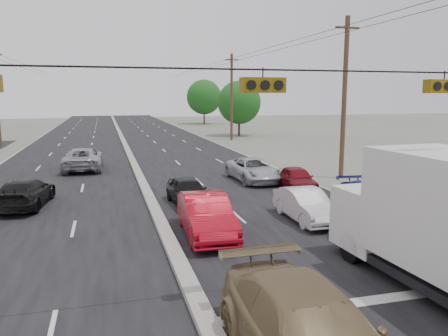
{
  "coord_description": "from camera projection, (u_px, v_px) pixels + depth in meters",
  "views": [
    {
      "loc": [
        -2.06,
        -9.6,
        5.21
      ],
      "look_at": [
        2.74,
        7.88,
        2.2
      ],
      "focal_mm": 35.0,
      "sensor_mm": 36.0,
      "label": 1
    }
  ],
  "objects": [
    {
      "name": "queue_car_c",
      "position": [
        253.0,
        170.0,
        26.83
      ],
      "size": [
        2.49,
        5.09,
        1.39
      ],
      "primitive_type": "imported",
      "rotation": [
        0.0,
        0.0,
        0.04
      ],
      "color": "#B0B3B9",
      "rests_on": "ground"
    },
    {
      "name": "traffic_signals",
      "position": [
        259.0,
        83.0,
        9.99
      ],
      "size": [
        25.0,
        0.3,
        0.54
      ],
      "color": "black",
      "rests_on": "ground"
    },
    {
      "name": "tree_right_mid",
      "position": [
        239.0,
        102.0,
        56.54
      ],
      "size": [
        5.6,
        5.6,
        7.14
      ],
      "color": "#382619",
      "rests_on": "ground"
    },
    {
      "name": "oncoming_far",
      "position": [
        83.0,
        159.0,
        30.92
      ],
      "size": [
        2.71,
        5.7,
        1.57
      ],
      "primitive_type": "imported",
      "rotation": [
        0.0,
        0.0,
        3.12
      ],
      "color": "#97999E",
      "rests_on": "ground"
    },
    {
      "name": "queue_car_a",
      "position": [
        188.0,
        192.0,
        20.95
      ],
      "size": [
        1.85,
        4.0,
        1.33
      ],
      "primitive_type": "imported",
      "rotation": [
        0.0,
        0.0,
        0.07
      ],
      "color": "black",
      "rests_on": "ground"
    },
    {
      "name": "red_sedan",
      "position": [
        206.0,
        216.0,
        16.3
      ],
      "size": [
        1.84,
        4.77,
        1.55
      ],
      "primitive_type": "imported",
      "rotation": [
        0.0,
        0.0,
        -0.04
      ],
      "color": "#AB0A19",
      "rests_on": "ground"
    },
    {
      "name": "queue_car_b",
      "position": [
        306.0,
        205.0,
        18.29
      ],
      "size": [
        1.42,
        4.04,
        1.33
      ],
      "primitive_type": "imported",
      "rotation": [
        0.0,
        0.0,
        -0.0
      ],
      "color": "silver",
      "rests_on": "ground"
    },
    {
      "name": "utility_pole_right_b",
      "position": [
        344.0,
        97.0,
        27.22
      ],
      "size": [
        1.6,
        0.3,
        10.0
      ],
      "color": "#422D1E",
      "rests_on": "ground"
    },
    {
      "name": "queue_car_d",
      "position": [
        375.0,
        200.0,
        19.13
      ],
      "size": [
        2.5,
        4.99,
        1.39
      ],
      "primitive_type": "imported",
      "rotation": [
        0.0,
        0.0,
        -0.12
      ],
      "color": "#111357",
      "rests_on": "ground"
    },
    {
      "name": "ground",
      "position": [
        201.0,
        314.0,
        10.52
      ],
      "size": [
        200.0,
        200.0,
        0.0
      ],
      "primitive_type": "plane",
      "color": "#606356",
      "rests_on": "ground"
    },
    {
      "name": "tree_right_far",
      "position": [
        204.0,
        97.0,
        80.48
      ],
      "size": [
        6.4,
        6.4,
        8.16
      ],
      "color": "#382619",
      "rests_on": "ground"
    },
    {
      "name": "center_median",
      "position": [
        129.0,
        153.0,
        39.04
      ],
      "size": [
        0.5,
        160.0,
        0.2
      ],
      "primitive_type": "cube",
      "color": "gray",
      "rests_on": "ground"
    },
    {
      "name": "queue_car_e",
      "position": [
        297.0,
        179.0,
        24.28
      ],
      "size": [
        1.91,
        3.91,
        1.29
      ],
      "primitive_type": "imported",
      "rotation": [
        0.0,
        0.0,
        -0.11
      ],
      "color": "maroon",
      "rests_on": "ground"
    },
    {
      "name": "road_surface",
      "position": [
        129.0,
        155.0,
        39.06
      ],
      "size": [
        20.0,
        160.0,
        0.02
      ],
      "primitive_type": "cube",
      "color": "black",
      "rests_on": "ground"
    },
    {
      "name": "utility_pole_right_c",
      "position": [
        232.0,
        97.0,
        51.0
      ],
      "size": [
        1.6,
        0.3,
        10.0
      ],
      "color": "#422D1E",
      "rests_on": "ground"
    },
    {
      "name": "oncoming_near",
      "position": [
        25.0,
        193.0,
        20.56
      ],
      "size": [
        2.48,
        4.92,
        1.37
      ],
      "primitive_type": "imported",
      "rotation": [
        0.0,
        0.0,
        3.02
      ],
      "color": "black",
      "rests_on": "ground"
    }
  ]
}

